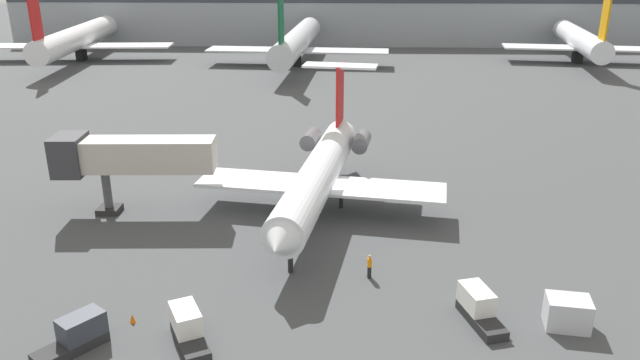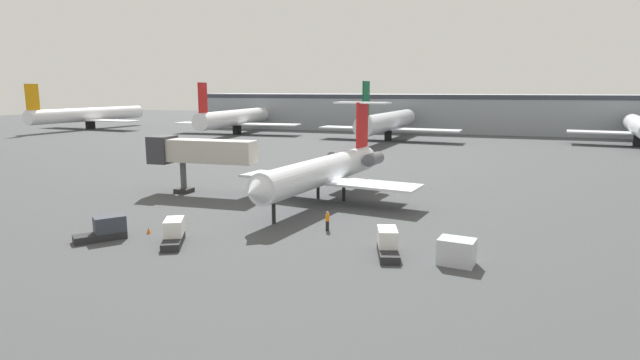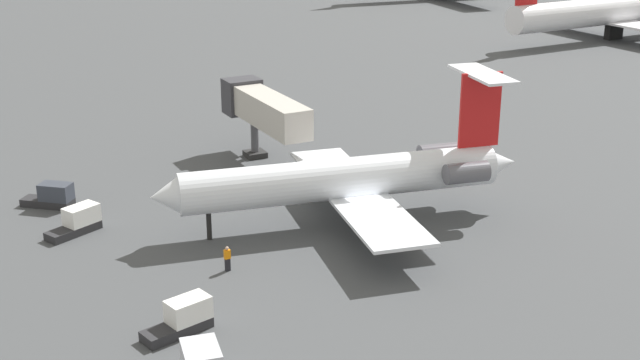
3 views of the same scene
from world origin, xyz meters
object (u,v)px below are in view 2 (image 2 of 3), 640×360
object	(u,v)px
traffic_cone_near	(149,230)
ground_crew_marshaller	(327,221)
baggage_tug_lead	(388,244)
baggage_tug_trailing	(174,233)
regional_jet	(326,169)
baggage_tug_spare	(106,229)
parked_airliner_centre	(388,122)
jet_bridge	(195,152)
parked_airliner_east_mid	(640,127)
parked_airliner_west_end	(89,115)
cargo_container_uld	(457,252)
parked_airliner_west_mid	(236,118)

from	to	relation	value
traffic_cone_near	ground_crew_marshaller	bearing A→B (deg)	22.23
baggage_tug_lead	baggage_tug_trailing	distance (m)	16.92
regional_jet	baggage_tug_spare	xyz separation A→B (m)	(-12.70, -19.18, -2.74)
baggage_tug_trailing	parked_airliner_centre	xyz separation A→B (m)	(0.31, 86.06, 3.62)
jet_bridge	parked_airliner_east_mid	distance (m)	96.11
ground_crew_marshaller	parked_airliner_west_end	world-z (taller)	parked_airliner_west_end
regional_jet	baggage_tug_lead	xyz separation A→B (m)	(9.93, -15.61, -2.74)
regional_jet	ground_crew_marshaller	xyz separation A→B (m)	(3.69, -10.82, -2.72)
cargo_container_uld	parked_airliner_east_mid	xyz separation A→B (m)	(31.72, 88.57, 3.32)
regional_jet	parked_airliner_centre	world-z (taller)	parked_airliner_centre
regional_jet	traffic_cone_near	size ratio (longest dim) A/B	49.99
baggage_tug_trailing	cargo_container_uld	size ratio (longest dim) A/B	1.55
jet_bridge	parked_airliner_east_mid	bearing A→B (deg)	49.41
ground_crew_marshaller	parked_airliner_west_mid	world-z (taller)	parked_airliner_west_mid
regional_jet	cargo_container_uld	xyz separation A→B (m)	(14.93, -16.18, -2.66)
jet_bridge	traffic_cone_near	bearing A→B (deg)	-71.41
baggage_tug_trailing	parked_airliner_west_mid	world-z (taller)	parked_airliner_west_mid
parked_airliner_west_end	parked_airliner_centre	world-z (taller)	parked_airliner_centre
parked_airliner_east_mid	regional_jet	bearing A→B (deg)	-122.80
ground_crew_marshaller	baggage_tug_spare	bearing A→B (deg)	-152.96
baggage_tug_lead	baggage_tug_trailing	xyz separation A→B (m)	(-16.70, -2.71, 0.00)
ground_crew_marshaller	traffic_cone_near	bearing A→B (deg)	-157.77
baggage_tug_trailing	parked_airliner_west_mid	xyz separation A→B (m)	(-42.06, 90.10, 3.57)
parked_airliner_west_end	cargo_container_uld	bearing A→B (deg)	-37.91
ground_crew_marshaller	baggage_tug_spare	xyz separation A→B (m)	(-16.38, -8.36, -0.02)
regional_jet	ground_crew_marshaller	world-z (taller)	regional_jet
baggage_tug_trailing	parked_airliner_west_end	xyz separation A→B (m)	(-93.20, 91.62, 3.51)
jet_bridge	baggage_tug_trailing	size ratio (longest dim) A/B	3.09
cargo_container_uld	parked_airliner_centre	world-z (taller)	parked_airliner_centre
parked_airliner_east_mid	parked_airliner_west_end	bearing A→B (deg)	179.65
parked_airliner_west_end	parked_airliner_west_mid	world-z (taller)	parked_airliner_west_mid
regional_jet	parked_airliner_east_mid	distance (m)	86.13
baggage_tug_lead	parked_airliner_east_mid	xyz separation A→B (m)	(36.72, 88.01, 3.40)
baggage_tug_lead	cargo_container_uld	distance (m)	5.04
ground_crew_marshaller	parked_airliner_east_mid	distance (m)	93.72
parked_airliner_west_mid	baggage_tug_trailing	bearing A→B (deg)	-64.98
ground_crew_marshaller	parked_airliner_west_mid	size ratio (longest dim) A/B	0.04
regional_jet	parked_airliner_east_mid	world-z (taller)	parked_airliner_east_mid
baggage_tug_trailing	parked_airliner_centre	distance (m)	86.14
parked_airliner_centre	jet_bridge	bearing A→B (deg)	-97.86
baggage_tug_trailing	parked_airliner_east_mid	xyz separation A→B (m)	(53.42, 90.72, 3.40)
ground_crew_marshaller	parked_airliner_west_end	xyz separation A→B (m)	(-103.65, 84.11, 3.49)
parked_airliner_west_mid	jet_bridge	bearing A→B (deg)	-65.52
jet_bridge	cargo_container_uld	distance (m)	34.77
baggage_tug_lead	baggage_tug_trailing	world-z (taller)	same
baggage_tug_trailing	jet_bridge	bearing A→B (deg)	117.21
jet_bridge	parked_airliner_east_mid	xyz separation A→B (m)	(62.54, 72.98, -0.70)
regional_jet	traffic_cone_near	bearing A→B (deg)	-122.28
ground_crew_marshaller	jet_bridge	bearing A→B (deg)	152.39
baggage_tug_trailing	cargo_container_uld	xyz separation A→B (m)	(21.70, 2.15, 0.09)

